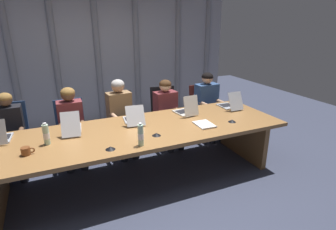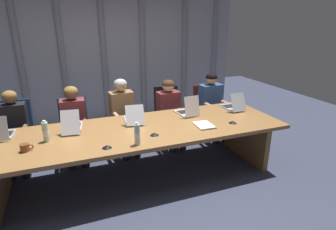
# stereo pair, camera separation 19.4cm
# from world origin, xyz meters

# --- Properties ---
(ground_plane) EXTENTS (11.18, 11.18, 0.00)m
(ground_plane) POSITION_xyz_m (0.00, 0.00, 0.00)
(ground_plane) COLOR #383D51
(conference_table) EXTENTS (3.90, 1.22, 0.73)m
(conference_table) POSITION_xyz_m (0.00, 0.00, 0.59)
(conference_table) COLOR olive
(conference_table) RESTS_ON ground_plane
(curtain_backdrop) EXTENTS (5.59, 0.17, 2.89)m
(curtain_backdrop) POSITION_xyz_m (-0.00, 2.41, 1.45)
(curtain_backdrop) COLOR #9999A0
(curtain_backdrop) RESTS_ON ground_plane
(laptop_left_end) EXTENTS (0.27, 0.39, 0.30)m
(laptop_left_end) POSITION_xyz_m (-1.63, 0.32, 0.79)
(laptop_left_end) COLOR #A8ADB7
(laptop_left_end) RESTS_ON conference_table
(laptop_left_mid) EXTENTS (0.28, 0.50, 0.30)m
(laptop_left_mid) POSITION_xyz_m (-0.82, 0.29, 0.79)
(laptop_left_mid) COLOR #BCBCC1
(laptop_left_mid) RESTS_ON conference_table
(laptop_center) EXTENTS (0.30, 0.47, 0.27)m
(laptop_center) POSITION_xyz_m (0.00, 0.29, 0.78)
(laptop_center) COLOR #BCBCC1
(laptop_center) RESTS_ON conference_table
(laptop_right_mid) EXTENTS (0.28, 0.40, 0.31)m
(laptop_right_mid) POSITION_xyz_m (0.83, 0.29, 0.79)
(laptop_right_mid) COLOR beige
(laptop_right_mid) RESTS_ON conference_table
(laptop_right_end) EXTENTS (0.24, 0.44, 0.29)m
(laptop_right_end) POSITION_xyz_m (1.61, 0.28, 0.79)
(laptop_right_end) COLOR #A8ADB7
(laptop_right_end) RESTS_ON conference_table
(office_chair_left_end) EXTENTS (0.60, 0.60, 0.96)m
(office_chair_left_end) POSITION_xyz_m (-1.59, 1.04, 0.36)
(office_chair_left_end) COLOR navy
(office_chair_left_end) RESTS_ON ground_plane
(office_chair_left_mid) EXTENTS (0.60, 0.60, 0.91)m
(office_chair_left_mid) POSITION_xyz_m (-0.77, 1.03, 0.34)
(office_chair_left_mid) COLOR navy
(office_chair_left_mid) RESTS_ON ground_plane
(office_chair_center) EXTENTS (0.60, 0.60, 0.96)m
(office_chair_center) POSITION_xyz_m (0.00, 1.04, 0.36)
(office_chair_center) COLOR #2D2D38
(office_chair_center) RESTS_ON ground_plane
(office_chair_right_mid) EXTENTS (0.60, 0.61, 0.96)m
(office_chair_right_mid) POSITION_xyz_m (0.81, 1.04, 0.35)
(office_chair_right_mid) COLOR black
(office_chair_right_mid) RESTS_ON ground_plane
(office_chair_right_end) EXTENTS (0.60, 0.60, 0.92)m
(office_chair_right_end) POSITION_xyz_m (1.61, 1.03, 0.34)
(office_chair_right_end) COLOR #511E19
(office_chair_right_end) RESTS_ON ground_plane
(person_left_end) EXTENTS (0.36, 0.55, 1.16)m
(person_left_end) POSITION_xyz_m (-1.58, 0.87, 0.65)
(person_left_end) COLOR black
(person_left_end) RESTS_ON ground_plane
(person_left_mid) EXTENTS (0.38, 0.55, 1.15)m
(person_left_mid) POSITION_xyz_m (-0.77, 0.87, 0.66)
(person_left_mid) COLOR brown
(person_left_mid) RESTS_ON ground_plane
(person_center) EXTENTS (0.42, 0.57, 1.21)m
(person_center) POSITION_xyz_m (-0.02, 0.88, 0.69)
(person_center) COLOR olive
(person_center) RESTS_ON ground_plane
(person_right_mid) EXTENTS (0.41, 0.56, 1.13)m
(person_right_mid) POSITION_xyz_m (0.79, 0.88, 0.65)
(person_right_mid) COLOR brown
(person_right_mid) RESTS_ON ground_plane
(person_right_end) EXTENTS (0.43, 0.56, 1.19)m
(person_right_end) POSITION_xyz_m (1.61, 0.88, 0.68)
(person_right_end) COLOR #335184
(person_right_end) RESTS_ON ground_plane
(water_bottle_primary) EXTENTS (0.07, 0.07, 0.26)m
(water_bottle_primary) POSITION_xyz_m (-1.11, 0.01, 0.85)
(water_bottle_primary) COLOR #ADD1B2
(water_bottle_primary) RESTS_ON conference_table
(water_bottle_secondary) EXTENTS (0.07, 0.07, 0.27)m
(water_bottle_secondary) POSITION_xyz_m (-0.15, -0.46, 0.85)
(water_bottle_secondary) COLOR #ADD1B2
(water_bottle_secondary) RESTS_ON conference_table
(coffee_mug_near) EXTENTS (0.14, 0.09, 0.09)m
(coffee_mug_near) POSITION_xyz_m (-1.32, -0.18, 0.77)
(coffee_mug_near) COLOR brown
(coffee_mug_near) RESTS_ON conference_table
(conference_mic_left_side) EXTENTS (0.11, 0.11, 0.03)m
(conference_mic_left_side) POSITION_xyz_m (1.25, -0.27, 0.75)
(conference_mic_left_side) COLOR black
(conference_mic_left_side) RESTS_ON conference_table
(conference_mic_middle) EXTENTS (0.11, 0.11, 0.03)m
(conference_mic_middle) POSITION_xyz_m (0.12, -0.28, 0.75)
(conference_mic_middle) COLOR black
(conference_mic_middle) RESTS_ON conference_table
(conference_mic_right_side) EXTENTS (0.11, 0.11, 0.03)m
(conference_mic_right_side) POSITION_xyz_m (-0.49, -0.42, 0.75)
(conference_mic_right_side) COLOR black
(conference_mic_right_side) RESTS_ON conference_table
(spiral_notepad) EXTENTS (0.23, 0.31, 0.03)m
(spiral_notepad) POSITION_xyz_m (0.84, -0.21, 0.74)
(spiral_notepad) COLOR silver
(spiral_notepad) RESTS_ON conference_table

